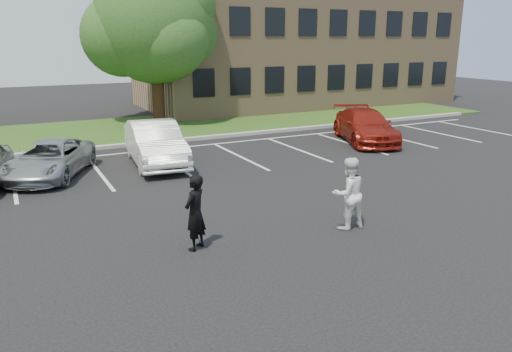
{
  "coord_description": "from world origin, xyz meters",
  "views": [
    {
      "loc": [
        -5.63,
        -10.06,
        4.7
      ],
      "look_at": [
        0.0,
        1.0,
        1.25
      ],
      "focal_mm": 35.0,
      "sensor_mm": 36.0,
      "label": 1
    }
  ],
  "objects_px": {
    "man_white_shirt": "(348,194)",
    "man_black_suit": "(195,213)",
    "office_building": "(297,45)",
    "car_silver_minivan": "(50,159)",
    "tree": "(155,25)",
    "car_red_compact": "(365,126)",
    "car_white_sedan": "(155,143)"
  },
  "relations": [
    {
      "from": "man_white_shirt",
      "to": "man_black_suit",
      "type": "bearing_deg",
      "value": -5.66
    },
    {
      "from": "office_building",
      "to": "car_silver_minivan",
      "type": "height_order",
      "value": "office_building"
    },
    {
      "from": "man_white_shirt",
      "to": "car_silver_minivan",
      "type": "bearing_deg",
      "value": -52.25
    },
    {
      "from": "tree",
      "to": "car_red_compact",
      "type": "distance_m",
      "value": 12.79
    },
    {
      "from": "office_building",
      "to": "tree",
      "type": "relative_size",
      "value": 2.55
    },
    {
      "from": "office_building",
      "to": "car_silver_minivan",
      "type": "bearing_deg",
      "value": -143.12
    },
    {
      "from": "car_white_sedan",
      "to": "car_silver_minivan",
      "type": "bearing_deg",
      "value": -173.37
    },
    {
      "from": "office_building",
      "to": "tree",
      "type": "xyz_separation_m",
      "value": [
        -11.63,
        -4.21,
        1.19
      ]
    },
    {
      "from": "man_white_shirt",
      "to": "car_white_sedan",
      "type": "xyz_separation_m",
      "value": [
        -2.45,
        8.74,
        -0.11
      ]
    },
    {
      "from": "office_building",
      "to": "car_white_sedan",
      "type": "distance_m",
      "value": 20.32
    },
    {
      "from": "office_building",
      "to": "car_red_compact",
      "type": "relative_size",
      "value": 4.4
    },
    {
      "from": "office_building",
      "to": "tree",
      "type": "distance_m",
      "value": 12.42
    },
    {
      "from": "car_white_sedan",
      "to": "car_red_compact",
      "type": "bearing_deg",
      "value": 4.29
    },
    {
      "from": "tree",
      "to": "car_white_sedan",
      "type": "distance_m",
      "value": 10.95
    },
    {
      "from": "man_white_shirt",
      "to": "tree",
      "type": "bearing_deg",
      "value": -89.65
    },
    {
      "from": "tree",
      "to": "car_silver_minivan",
      "type": "bearing_deg",
      "value": -125.22
    },
    {
      "from": "office_building",
      "to": "man_white_shirt",
      "type": "height_order",
      "value": "office_building"
    },
    {
      "from": "man_white_shirt",
      "to": "car_silver_minivan",
      "type": "relative_size",
      "value": 0.41
    },
    {
      "from": "man_white_shirt",
      "to": "car_red_compact",
      "type": "xyz_separation_m",
      "value": [
        7.44,
        8.53,
        -0.19
      ]
    },
    {
      "from": "man_white_shirt",
      "to": "car_red_compact",
      "type": "relative_size",
      "value": 0.36
    },
    {
      "from": "man_black_suit",
      "to": "man_white_shirt",
      "type": "distance_m",
      "value": 3.92
    },
    {
      "from": "man_black_suit",
      "to": "car_silver_minivan",
      "type": "relative_size",
      "value": 0.39
    },
    {
      "from": "office_building",
      "to": "car_red_compact",
      "type": "xyz_separation_m",
      "value": [
        -4.71,
        -13.94,
        -3.42
      ]
    },
    {
      "from": "office_building",
      "to": "car_white_sedan",
      "type": "relative_size",
      "value": 4.54
    },
    {
      "from": "man_black_suit",
      "to": "car_silver_minivan",
      "type": "bearing_deg",
      "value": -111.92
    },
    {
      "from": "man_black_suit",
      "to": "car_white_sedan",
      "type": "relative_size",
      "value": 0.36
    },
    {
      "from": "tree",
      "to": "car_white_sedan",
      "type": "height_order",
      "value": "tree"
    },
    {
      "from": "office_building",
      "to": "car_white_sedan",
      "type": "height_order",
      "value": "office_building"
    },
    {
      "from": "man_black_suit",
      "to": "man_white_shirt",
      "type": "relative_size",
      "value": 0.95
    },
    {
      "from": "tree",
      "to": "car_white_sedan",
      "type": "xyz_separation_m",
      "value": [
        -2.98,
        -9.51,
        -4.54
      ]
    },
    {
      "from": "man_black_suit",
      "to": "car_silver_minivan",
      "type": "distance_m",
      "value": 8.49
    },
    {
      "from": "tree",
      "to": "man_white_shirt",
      "type": "bearing_deg",
      "value": -91.65
    }
  ]
}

